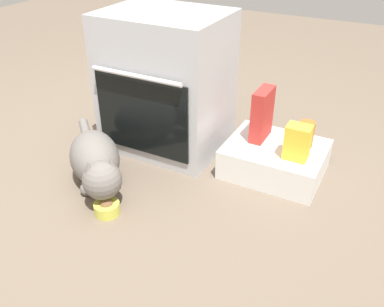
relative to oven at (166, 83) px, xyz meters
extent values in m
plane|color=#6B5B4C|center=(0.00, -0.39, -0.39)|extent=(8.00, 8.00, 0.00)
cube|color=#B7BABF|center=(0.00, 0.00, 0.00)|extent=(0.66, 0.51, 0.79)
cube|color=black|center=(0.00, -0.26, -0.10)|extent=(0.56, 0.01, 0.43)
cylinder|color=silver|center=(0.00, -0.29, 0.14)|extent=(0.53, 0.02, 0.02)
cube|color=white|center=(0.67, -0.01, -0.31)|extent=(0.51, 0.42, 0.17)
cylinder|color=#D1D14C|center=(0.08, -0.71, -0.36)|extent=(0.12, 0.12, 0.06)
sphere|color=brown|center=(0.08, -0.71, -0.34)|extent=(0.07, 0.07, 0.07)
ellipsoid|color=slate|center=(-0.14, -0.51, -0.25)|extent=(0.46, 0.45, 0.25)
sphere|color=slate|center=(0.05, -0.68, -0.23)|extent=(0.19, 0.19, 0.19)
cone|color=slate|center=(0.08, -0.64, -0.16)|extent=(0.07, 0.07, 0.08)
cone|color=slate|center=(0.01, -0.72, -0.16)|extent=(0.07, 0.07, 0.08)
cylinder|color=slate|center=(-0.38, -0.29, -0.31)|extent=(0.29, 0.27, 0.11)
sphere|color=slate|center=(0.00, -0.54, -0.36)|extent=(0.07, 0.07, 0.07)
sphere|color=slate|center=(-0.09, -0.64, -0.36)|extent=(0.07, 0.07, 0.07)
cylinder|color=#D16023|center=(0.80, 0.06, -0.16)|extent=(0.08, 0.08, 0.14)
cube|color=#B72D28|center=(0.56, 0.04, -0.09)|extent=(0.07, 0.18, 0.28)
cube|color=yellow|center=(0.79, -0.08, -0.14)|extent=(0.12, 0.09, 0.18)
camera|label=1|loc=(1.17, -1.90, 0.89)|focal=39.01mm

